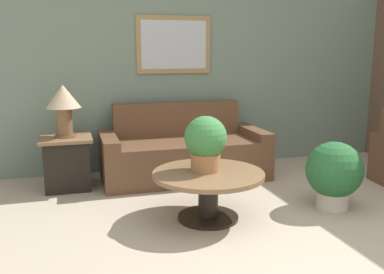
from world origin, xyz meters
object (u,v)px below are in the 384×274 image
object	(u,v)px
coffee_table	(208,185)
potted_plant_on_table	(206,142)
side_table	(67,162)
couch_main	(183,154)
table_lamp	(63,102)
potted_plant_floor	(334,173)

from	to	relation	value
coffee_table	potted_plant_on_table	world-z (taller)	potted_plant_on_table
side_table	potted_plant_on_table	size ratio (longest dim) A/B	1.17
side_table	couch_main	bearing A→B (deg)	1.77
coffee_table	side_table	bearing A→B (deg)	133.24
couch_main	coffee_table	distance (m)	1.37
couch_main	table_lamp	world-z (taller)	table_lamp
potted_plant_on_table	potted_plant_floor	xyz separation A→B (m)	(1.28, -0.14, -0.36)
potted_plant_on_table	potted_plant_floor	distance (m)	1.33
table_lamp	couch_main	bearing A→B (deg)	1.77
table_lamp	coffee_table	bearing A→B (deg)	-46.76
coffee_table	table_lamp	distance (m)	1.92
coffee_table	potted_plant_floor	size ratio (longest dim) A/B	1.53
side_table	table_lamp	size ratio (longest dim) A/B	1.02
table_lamp	potted_plant_on_table	world-z (taller)	table_lamp
couch_main	side_table	size ratio (longest dim) A/B	3.35
couch_main	potted_plant_on_table	xyz separation A→B (m)	(-0.14, -1.30, 0.43)
couch_main	table_lamp	distance (m)	1.53
side_table	potted_plant_on_table	xyz separation A→B (m)	(1.23, -1.26, 0.42)
coffee_table	potted_plant_on_table	distance (m)	0.40
couch_main	table_lamp	size ratio (longest dim) A/B	3.42
potted_plant_on_table	potted_plant_floor	world-z (taller)	potted_plant_on_table
coffee_table	potted_plant_on_table	xyz separation A→B (m)	(-0.01, 0.05, 0.40)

